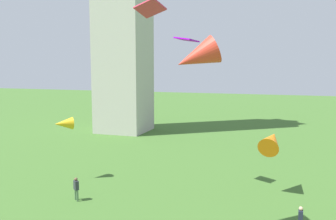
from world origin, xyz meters
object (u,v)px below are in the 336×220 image
object	(u,v)px
person_1	(76,188)
kite_flying_0	(271,141)
kite_flying_1	(64,124)
kite_flying_2	(186,40)
person_2	(300,219)
kite_flying_6	(197,57)
kite_flying_5	(150,8)

from	to	relation	value
person_1	kite_flying_0	bearing A→B (deg)	62.13
kite_flying_1	person_1	bearing A→B (deg)	-5.09
kite_flying_0	kite_flying_2	distance (m)	9.75
person_2	person_1	bearing A→B (deg)	-90.01
kite_flying_6	kite_flying_5	bearing A→B (deg)	-66.89
person_1	kite_flying_1	world-z (taller)	kite_flying_1
person_2	kite_flying_6	xyz separation A→B (m)	(-5.57, -1.89, 8.92)
person_1	kite_flying_6	size ratio (longest dim) A/B	0.56
person_2	kite_flying_1	distance (m)	18.93
person_2	kite_flying_1	bearing A→B (deg)	-100.99
kite_flying_2	kite_flying_1	bearing A→B (deg)	34.07
person_2	kite_flying_1	size ratio (longest dim) A/B	0.92
person_1	kite_flying_5	bearing A→B (deg)	5.60
person_1	kite_flying_5	size ratio (longest dim) A/B	1.01
kite_flying_1	kite_flying_2	world-z (taller)	kite_flying_2
person_1	kite_flying_6	bearing A→B (deg)	21.97
kite_flying_5	kite_flying_2	bearing A→B (deg)	117.42
kite_flying_0	kite_flying_5	size ratio (longest dim) A/B	1.67
kite_flying_0	kite_flying_2	size ratio (longest dim) A/B	1.41
kite_flying_6	person_2	bearing A→B (deg)	84.25
kite_flying_0	kite_flying_6	xyz separation A→B (m)	(-3.66, -8.50, 5.94)
kite_flying_6	person_1	bearing A→B (deg)	-129.11
person_2	kite_flying_0	size ratio (longest dim) A/B	0.59
kite_flying_6	kite_flying_2	bearing A→B (deg)	174.91
person_2	kite_flying_2	size ratio (longest dim) A/B	0.84
kite_flying_1	kite_flying_5	size ratio (longest dim) A/B	1.07
person_1	kite_flying_6	distance (m)	12.98
person_2	kite_flying_6	bearing A→B (deg)	-69.35
kite_flying_0	kite_flying_5	xyz separation A→B (m)	(-5.49, -10.50, 8.21)
kite_flying_2	kite_flying_5	bearing A→B (deg)	121.63
person_2	kite_flying_5	xyz separation A→B (m)	(-7.39, -3.90, 11.19)
person_2	kite_flying_6	distance (m)	10.68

